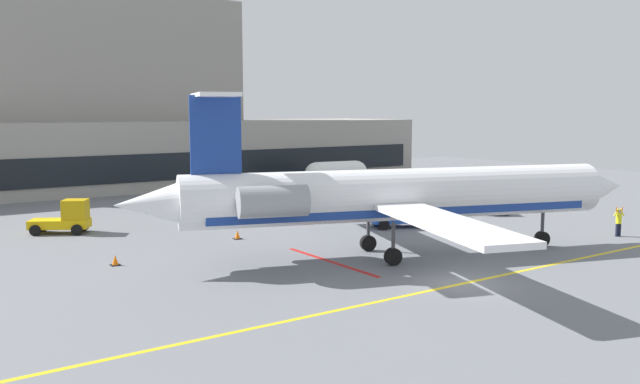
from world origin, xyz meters
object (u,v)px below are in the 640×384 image
at_px(baggage_tug, 394,215).
at_px(fuel_tank, 336,173).
at_px(regional_jet, 393,195).
at_px(marshaller, 619,221).
at_px(pushback_tractor, 489,200).
at_px(belt_loader, 66,218).

relative_size(baggage_tug, fuel_tank, 0.63).
xyz_separation_m(regional_jet, marshaller, (15.60, -3.68, -2.42)).
relative_size(regional_jet, marshaller, 15.14).
bearing_deg(baggage_tug, pushback_tractor, 5.81).
height_order(regional_jet, pushback_tractor, regional_jet).
bearing_deg(baggage_tug, marshaller, -47.91).
bearing_deg(fuel_tank, belt_loader, -160.59).
distance_m(regional_jet, marshaller, 16.21).
bearing_deg(pushback_tractor, belt_loader, 162.65).
distance_m(baggage_tug, pushback_tractor, 10.86).
relative_size(pushback_tractor, belt_loader, 1.10).
bearing_deg(belt_loader, pushback_tractor, -17.35).
height_order(baggage_tug, fuel_tank, fuel_tank).
bearing_deg(regional_jet, pushback_tractor, 25.15).
bearing_deg(marshaller, fuel_tank, 88.79).
distance_m(baggage_tug, marshaller, 14.17).
bearing_deg(regional_jet, marshaller, -13.27).
xyz_separation_m(baggage_tug, belt_loader, (-18.87, 10.37, 0.11)).
distance_m(regional_jet, fuel_tank, 31.94).
height_order(baggage_tug, belt_loader, belt_loader).
xyz_separation_m(baggage_tug, marshaller, (9.50, -10.52, 0.08)).
relative_size(regional_jet, fuel_tank, 4.10).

